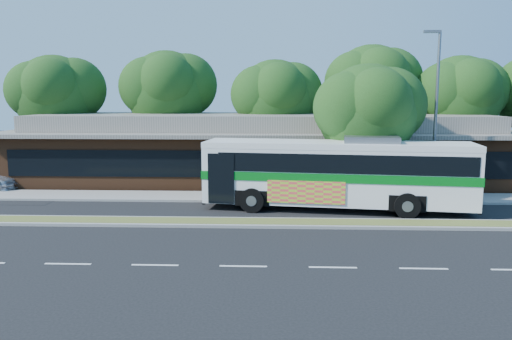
# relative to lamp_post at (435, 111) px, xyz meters

# --- Properties ---
(ground) EXTENTS (120.00, 120.00, 0.00)m
(ground) POSITION_rel_lamp_post_xyz_m (-9.56, -6.00, -4.90)
(ground) COLOR black
(ground) RESTS_ON ground
(median_strip) EXTENTS (26.00, 1.10, 0.15)m
(median_strip) POSITION_rel_lamp_post_xyz_m (-9.56, -5.40, -4.83)
(median_strip) COLOR brown
(median_strip) RESTS_ON ground
(sidewalk) EXTENTS (44.00, 2.60, 0.12)m
(sidewalk) POSITION_rel_lamp_post_xyz_m (-9.56, 0.40, -4.84)
(sidewalk) COLOR gray
(sidewalk) RESTS_ON ground
(plaza_building) EXTENTS (33.20, 11.20, 4.45)m
(plaza_building) POSITION_rel_lamp_post_xyz_m (-9.56, 6.99, -2.77)
(plaza_building) COLOR #542F1A
(plaza_building) RESTS_ON ground
(lamp_post) EXTENTS (0.93, 0.18, 9.07)m
(lamp_post) POSITION_rel_lamp_post_xyz_m (0.00, 0.00, 0.00)
(lamp_post) COLOR slate
(lamp_post) RESTS_ON ground
(tree_bg_a) EXTENTS (6.47, 5.80, 8.63)m
(tree_bg_a) POSITION_rel_lamp_post_xyz_m (-24.15, 9.14, 0.97)
(tree_bg_a) COLOR black
(tree_bg_a) RESTS_ON ground
(tree_bg_b) EXTENTS (6.69, 6.00, 9.00)m
(tree_bg_b) POSITION_rel_lamp_post_xyz_m (-16.13, 10.14, 1.24)
(tree_bg_b) COLOR black
(tree_bg_b) RESTS_ON ground
(tree_bg_c) EXTENTS (6.24, 5.60, 8.26)m
(tree_bg_c) POSITION_rel_lamp_post_xyz_m (-8.16, 9.13, 0.69)
(tree_bg_c) COLOR black
(tree_bg_c) RESTS_ON ground
(tree_bg_d) EXTENTS (6.91, 6.20, 9.37)m
(tree_bg_d) POSITION_rel_lamp_post_xyz_m (-1.12, 10.15, 1.52)
(tree_bg_d) COLOR black
(tree_bg_d) RESTS_ON ground
(tree_bg_e) EXTENTS (6.47, 5.80, 8.50)m
(tree_bg_e) POSITION_rel_lamp_post_xyz_m (4.85, 9.14, 0.84)
(tree_bg_e) COLOR black
(tree_bg_e) RESTS_ON ground
(transit_bus) EXTENTS (13.51, 4.55, 3.72)m
(transit_bus) POSITION_rel_lamp_post_xyz_m (-5.37, -2.28, -2.83)
(transit_bus) COLOR white
(transit_bus) RESTS_ON ground
(sidewalk_tree) EXTENTS (5.91, 5.30, 7.40)m
(sidewalk_tree) POSITION_rel_lamp_post_xyz_m (-3.18, 0.33, -0.03)
(sidewalk_tree) COLOR black
(sidewalk_tree) RESTS_ON ground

